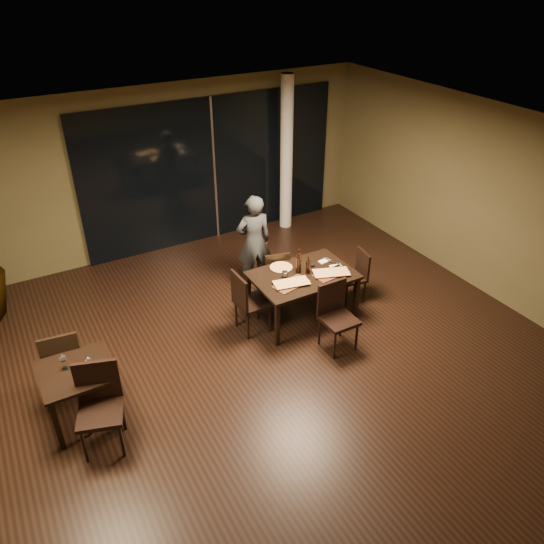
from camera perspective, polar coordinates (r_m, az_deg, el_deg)
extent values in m
plane|color=black|center=(7.34, -0.14, -10.11)|extent=(8.00, 8.00, 0.00)
cube|color=brown|center=(9.85, -11.98, 10.66)|extent=(8.00, 0.10, 3.00)
cube|color=brown|center=(8.94, 23.28, 6.59)|extent=(0.10, 8.00, 3.00)
cube|color=silver|center=(5.81, -0.18, 12.86)|extent=(8.00, 8.00, 0.04)
cube|color=black|center=(10.14, -6.31, 10.84)|extent=(5.00, 0.06, 2.70)
cylinder|color=white|center=(10.43, 1.56, 12.47)|extent=(0.24, 0.24, 3.00)
cube|color=black|center=(7.88, 3.35, -0.36)|extent=(1.50, 1.00, 0.04)
cube|color=black|center=(7.48, 0.58, -5.71)|extent=(0.06, 0.06, 0.71)
cube|color=black|center=(8.14, 9.04, -2.77)|extent=(0.06, 0.06, 0.71)
cube|color=black|center=(8.11, -2.53, -2.45)|extent=(0.06, 0.06, 0.71)
cube|color=black|center=(8.72, 5.56, 0.03)|extent=(0.06, 0.06, 0.71)
cube|color=black|center=(6.57, -20.39, -10.01)|extent=(0.80, 0.80, 0.04)
cube|color=black|center=(6.55, -22.12, -15.06)|extent=(0.06, 0.06, 0.71)
cube|color=black|center=(6.59, -16.24, -13.43)|extent=(0.06, 0.06, 0.71)
cube|color=black|center=(7.06, -23.11, -11.40)|extent=(0.06, 0.06, 0.71)
cube|color=black|center=(7.09, -17.71, -9.92)|extent=(0.06, 0.06, 0.71)
cube|color=black|center=(8.52, 0.28, -0.18)|extent=(0.49, 0.49, 0.05)
cylinder|color=black|center=(8.80, 1.03, -0.64)|extent=(0.03, 0.03, 0.41)
cylinder|color=black|center=(8.73, -1.04, -0.93)|extent=(0.03, 0.03, 0.41)
cylinder|color=black|center=(8.54, 1.63, -1.76)|extent=(0.03, 0.03, 0.41)
cylinder|color=black|center=(8.46, -0.50, -2.07)|extent=(0.03, 0.03, 0.41)
cube|color=black|center=(8.26, 0.61, 0.53)|extent=(0.40, 0.14, 0.45)
cube|color=black|center=(7.44, 7.21, -5.17)|extent=(0.46, 0.46, 0.05)
cylinder|color=black|center=(7.37, 6.76, -7.81)|extent=(0.04, 0.04, 0.47)
cylinder|color=black|center=(7.56, 9.08, -6.88)|extent=(0.04, 0.04, 0.47)
cylinder|color=black|center=(7.61, 5.12, -6.29)|extent=(0.04, 0.04, 0.47)
cylinder|color=black|center=(7.79, 7.41, -5.43)|extent=(0.04, 0.04, 0.47)
cube|color=black|center=(7.43, 6.40, -2.74)|extent=(0.46, 0.04, 0.52)
cube|color=black|center=(7.73, -2.09, -3.32)|extent=(0.46, 0.46, 0.05)
cylinder|color=black|center=(7.81, -0.19, -5.01)|extent=(0.04, 0.04, 0.47)
cylinder|color=black|center=(8.08, -1.53, -3.66)|extent=(0.04, 0.04, 0.47)
cylinder|color=black|center=(7.67, -2.62, -5.84)|extent=(0.04, 0.04, 0.47)
cylinder|color=black|center=(7.94, -3.90, -4.43)|extent=(0.04, 0.04, 0.47)
cube|color=black|center=(7.51, -3.52, -2.14)|extent=(0.05, 0.46, 0.52)
cube|color=black|center=(8.53, 8.57, -0.61)|extent=(0.45, 0.45, 0.04)
cylinder|color=black|center=(8.69, 7.05, -1.40)|extent=(0.03, 0.03, 0.40)
cylinder|color=black|center=(8.45, 8.01, -2.50)|extent=(0.03, 0.03, 0.40)
cylinder|color=black|center=(8.82, 8.91, -1.01)|extent=(0.03, 0.03, 0.40)
cylinder|color=black|center=(8.59, 9.91, -2.08)|extent=(0.03, 0.03, 0.40)
cube|color=black|center=(8.50, 9.75, 0.88)|extent=(0.10, 0.39, 0.44)
cube|color=black|center=(7.22, -21.50, -8.78)|extent=(0.50, 0.50, 0.05)
cylinder|color=black|center=(7.50, -19.86, -9.01)|extent=(0.04, 0.04, 0.46)
cylinder|color=black|center=(7.53, -22.67, -9.56)|extent=(0.04, 0.04, 0.46)
cylinder|color=black|center=(7.22, -19.57, -10.80)|extent=(0.04, 0.04, 0.46)
cylinder|color=black|center=(7.24, -22.51, -11.37)|extent=(0.04, 0.04, 0.46)
cube|color=black|center=(6.90, -21.79, -8.16)|extent=(0.46, 0.09, 0.52)
cube|color=black|center=(6.32, -17.97, -14.26)|extent=(0.61, 0.61, 0.06)
cylinder|color=black|center=(6.40, -19.56, -17.21)|extent=(0.04, 0.04, 0.50)
cylinder|color=black|center=(6.33, -15.87, -16.99)|extent=(0.04, 0.04, 0.50)
cylinder|color=black|center=(6.67, -19.24, -14.68)|extent=(0.04, 0.04, 0.50)
cylinder|color=black|center=(6.61, -15.74, -14.44)|extent=(0.04, 0.04, 0.50)
cube|color=black|center=(6.30, -18.25, -11.06)|extent=(0.48, 0.19, 0.55)
imported|color=#2C2F31|center=(8.64, -1.96, 3.29)|extent=(0.59, 0.44, 1.61)
cube|color=#482A17|center=(7.62, 2.10, -1.31)|extent=(0.58, 0.37, 0.01)
cube|color=#442616|center=(7.90, 6.38, -0.20)|extent=(0.56, 0.33, 0.01)
cylinder|color=#A92012|center=(8.01, 0.99, 0.48)|extent=(0.33, 0.33, 0.01)
cylinder|color=white|center=(7.76, 1.38, -0.27)|extent=(0.08, 0.08, 0.10)
cylinder|color=white|center=(8.05, 4.31, 0.88)|extent=(0.07, 0.07, 0.09)
cube|color=white|center=(8.09, 6.88, 0.60)|extent=(0.20, 0.14, 0.01)
cube|color=white|center=(8.22, 5.65, 1.19)|extent=(0.19, 0.12, 0.01)
cube|color=white|center=(6.39, -19.63, -10.84)|extent=(0.21, 0.16, 0.01)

